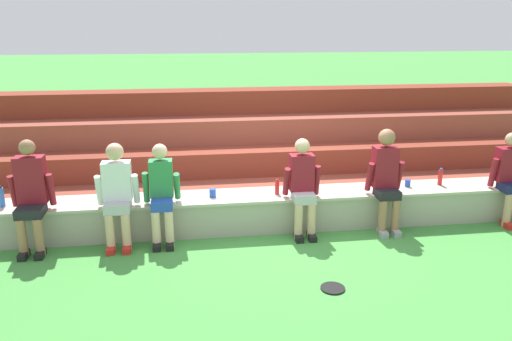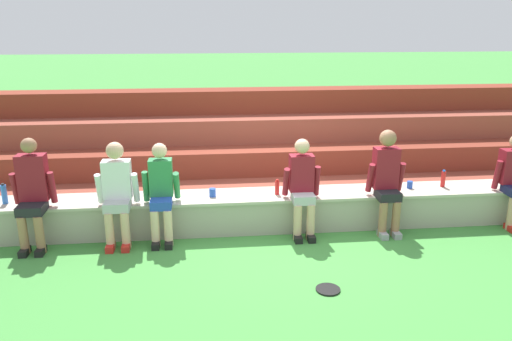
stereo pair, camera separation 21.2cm
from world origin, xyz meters
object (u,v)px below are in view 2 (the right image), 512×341
person_right_of_center (302,186)px  water_bottle_near_right (443,179)px  frisbee (328,289)px  water_bottle_center_gap (4,194)px  plastic_cup_middle (410,185)px  water_bottle_mid_left (277,187)px  person_left_of_center (117,191)px  person_far_left (32,191)px  person_far_right (387,178)px  person_center (161,191)px  plastic_cup_left_end (213,193)px

person_right_of_center → water_bottle_near_right: 2.17m
person_right_of_center → water_bottle_near_right: size_ratio=5.24×
frisbee → water_bottle_center_gap: bearing=155.5°
person_right_of_center → frisbee: size_ratio=4.90×
water_bottle_center_gap → plastic_cup_middle: 5.57m
water_bottle_mid_left → person_left_of_center: bearing=-172.5°
person_far_left → person_right_of_center: (3.48, 0.00, -0.05)m
person_far_right → plastic_cup_middle: person_far_right is taller
water_bottle_mid_left → frisbee: 1.90m
person_right_of_center → water_bottle_mid_left: (-0.30, 0.26, -0.10)m
plastic_cup_middle → water_bottle_near_right: bearing=1.6°
person_far_right → person_center: bearing=180.0°
person_right_of_center → water_bottle_mid_left: bearing=139.8°
person_far_left → frisbee: (3.48, -1.52, -0.74)m
person_right_of_center → frisbee: 1.67m
person_far_left → water_bottle_near_right: bearing=3.4°
person_right_of_center → person_left_of_center: bearing=-179.4°
person_left_of_center → person_center: 0.56m
person_right_of_center → water_bottle_center_gap: size_ratio=4.77×
person_far_right → water_bottle_center_gap: size_ratio=5.11×
water_bottle_center_gap → plastic_cup_middle: water_bottle_center_gap is taller
person_right_of_center → plastic_cup_left_end: bearing=167.9°
water_bottle_mid_left → plastic_cup_middle: (1.94, 0.06, -0.05)m
water_bottle_center_gap → plastic_cup_left_end: water_bottle_center_gap is taller
person_far_left → water_bottle_mid_left: size_ratio=6.57×
person_center → person_right_of_center: person_right_of_center is taller
water_bottle_near_right → water_bottle_center_gap: water_bottle_center_gap is taller
person_center → plastic_cup_left_end: (0.67, 0.25, -0.13)m
water_bottle_mid_left → frisbee: size_ratio=0.80×
plastic_cup_middle → plastic_cup_left_end: 2.84m
person_left_of_center → water_bottle_near_right: size_ratio=5.34×
person_center → person_right_of_center: bearing=-0.1°
plastic_cup_left_end → frisbee: bearing=-55.9°
plastic_cup_middle → person_right_of_center: bearing=-169.1°
person_far_left → person_far_right: bearing=0.0°
person_left_of_center → person_right_of_center: 2.43m
water_bottle_center_gap → water_bottle_mid_left: bearing=-0.3°
water_bottle_near_right → plastic_cup_left_end: (-3.34, -0.08, -0.06)m
person_far_left → water_bottle_center_gap: 0.54m
person_left_of_center → water_bottle_center_gap: bearing=168.8°
person_far_left → plastic_cup_left_end: (2.28, 0.26, -0.19)m
person_far_left → person_left_of_center: 1.05m
person_left_of_center → person_far_right: bearing=0.4°
person_far_right → water_bottle_mid_left: person_far_right is taller
person_center → plastic_cup_middle: 3.53m
frisbee → plastic_cup_middle: bearing=48.3°
person_left_of_center → frisbee: (2.43, -1.50, -0.72)m
plastic_cup_middle → frisbee: bearing=-131.7°
person_left_of_center → person_far_left: bearing=178.8°
person_right_of_center → frisbee: person_right_of_center is taller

